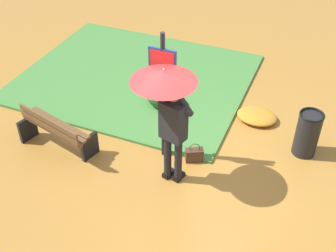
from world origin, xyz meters
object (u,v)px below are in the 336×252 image
at_px(person_with_umbrella, 168,99).
at_px(park_bench, 55,131).
at_px(info_sign_post, 163,84).
at_px(handbag, 194,155).
at_px(trash_bin, 307,134).

distance_m(person_with_umbrella, park_bench, 2.37).
relative_size(person_with_umbrella, info_sign_post, 0.89).
height_order(handbag, trash_bin, trash_bin).
distance_m(info_sign_post, park_bench, 2.14).
xyz_separation_m(person_with_umbrella, park_bench, (2.07, 0.07, -1.15)).
relative_size(info_sign_post, park_bench, 1.61).
height_order(person_with_umbrella, trash_bin, person_with_umbrella).
xyz_separation_m(person_with_umbrella, handbag, (-0.26, -0.55, -1.42)).
xyz_separation_m(handbag, trash_bin, (-1.69, -0.93, 0.29)).
bearing_deg(park_bench, info_sign_post, -162.21).
distance_m(handbag, park_bench, 2.42).
relative_size(handbag, trash_bin, 0.44).
height_order(person_with_umbrella, park_bench, person_with_umbrella).
bearing_deg(park_bench, trash_bin, -158.82).
bearing_deg(handbag, trash_bin, -151.21).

